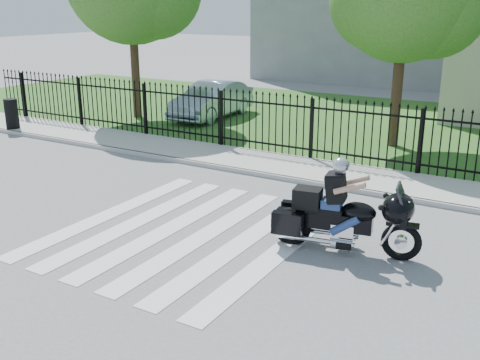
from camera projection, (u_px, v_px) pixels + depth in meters
The scene contains 9 objects.
ground at pixel (187, 232), 11.09m from camera, with size 120.00×120.00×0.00m, color slate.
crosswalk at pixel (187, 232), 11.09m from camera, with size 5.00×5.50×0.01m, color silver, non-canonical shape.
sidewalk at pixel (295, 168), 15.17m from camera, with size 40.00×2.00×0.12m, color #ADAAA3.
curb at pixel (279, 177), 14.35m from camera, with size 40.00×0.12×0.12m, color #ADAAA3.
grass_strip at pixel (375, 124), 20.93m from camera, with size 40.00×12.00×0.02m, color #2C5C1F.
iron_fence at pixel (311, 130), 15.74m from camera, with size 26.00×0.04×1.80m.
motorcycle_rider at pixel (341, 213), 10.04m from camera, with size 2.70×1.17×1.79m.
parked_car at pixel (212, 100), 21.81m from camera, with size 1.47×4.21×1.39m, color #97ABBF.
litter_bin at pixel (12, 114), 19.56m from camera, with size 0.46×0.46×1.02m, color black.
Camera 1 is at (6.12, -8.30, 4.32)m, focal length 42.00 mm.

